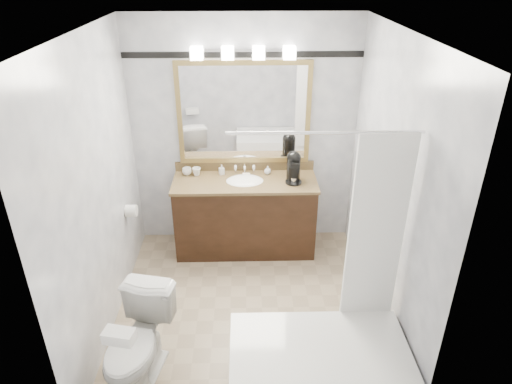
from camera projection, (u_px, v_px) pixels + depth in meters
room at (245, 191)px, 3.74m from camera, size 2.42×2.62×2.52m
vanity at (245, 214)px, 5.02m from camera, size 1.53×0.58×0.97m
mirror at (244, 114)px, 4.77m from camera, size 1.40×0.04×1.10m
vanity_light_bar at (243, 52)px, 4.42m from camera, size 1.02×0.14×0.12m
accent_stripe at (243, 55)px, 4.50m from camera, size 2.40×0.01×0.06m
bathtub at (321, 360)px, 3.41m from camera, size 1.30×0.75×1.96m
tp_roll at (131, 211)px, 4.56m from camera, size 0.11×0.12×0.12m
toilet at (137, 344)px, 3.43m from camera, size 0.56×0.80×0.74m
tissue_box at (119, 336)px, 2.95m from camera, size 0.22×0.15×0.08m
coffee_maker at (294, 166)px, 4.75m from camera, size 0.17×0.22×0.33m
cup_left at (187, 171)px, 4.94m from camera, size 0.12×0.12×0.08m
cup_right at (197, 172)px, 4.93m from camera, size 0.12×0.12×0.08m
soap_bottle_a at (222, 170)px, 4.94m from camera, size 0.07×0.07×0.11m
soap_bottle_b at (268, 170)px, 4.95m from camera, size 0.07×0.07×0.09m
soap_bar at (246, 175)px, 4.93m from camera, size 0.08×0.06×0.02m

